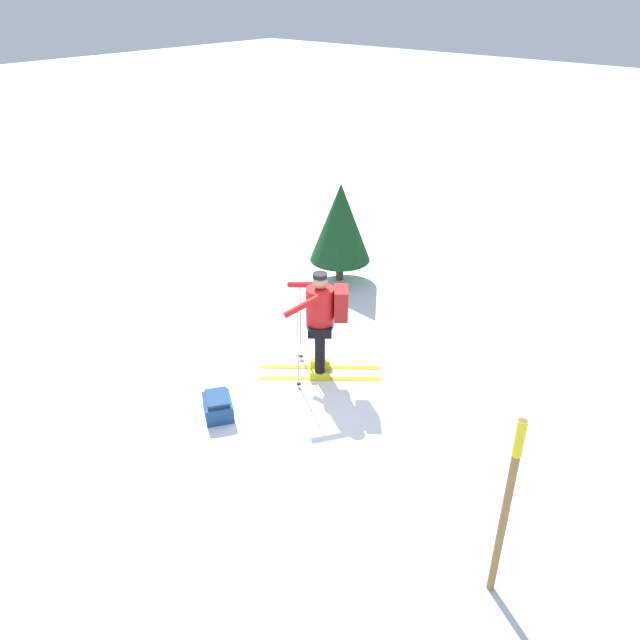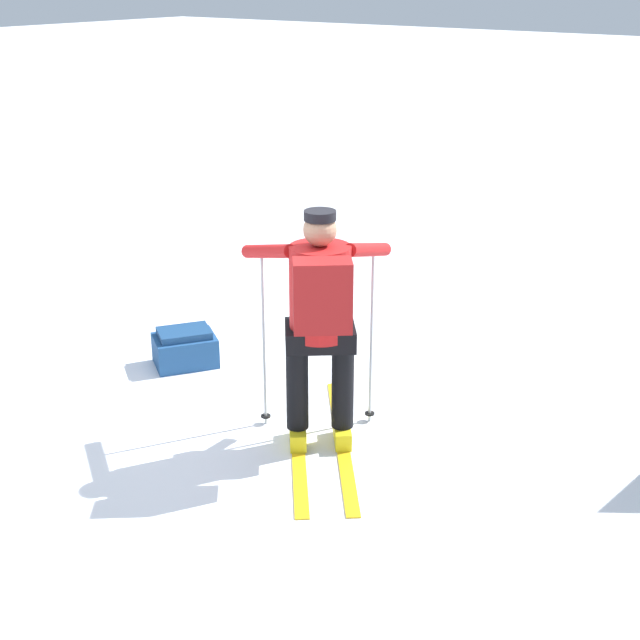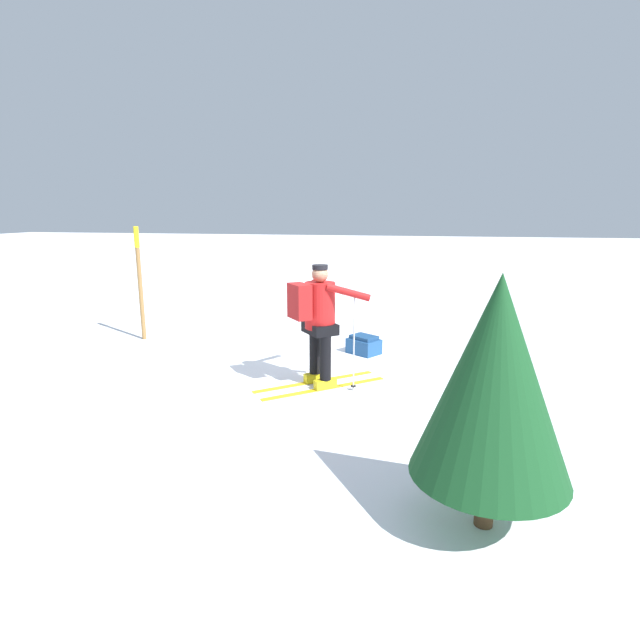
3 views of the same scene
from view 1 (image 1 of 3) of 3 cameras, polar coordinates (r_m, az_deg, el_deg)
The scene contains 5 objects.
ground_plane at distance 8.86m, azimuth -0.78°, elevation -7.08°, with size 80.00×80.00×0.00m, color white.
skier at distance 8.85m, azimuth 0.20°, elevation 0.34°, with size 1.46×1.65×1.64m.
dropped_backpack at distance 8.56m, azimuth -9.32°, elevation -7.77°, with size 0.58×0.61×0.31m.
trail_marker at distance 5.94m, azimuth 16.79°, elevation -15.34°, with size 0.09×0.09×2.05m.
pine_tree at distance 11.77m, azimuth 1.88°, elevation 8.88°, with size 1.15×1.15×1.92m.
Camera 1 is at (-5.36, -4.73, 5.23)m, focal length 35.00 mm.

